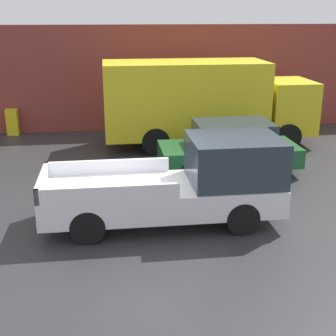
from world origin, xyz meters
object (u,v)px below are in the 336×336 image
(pickup_truck, at_px, (185,184))
(car, at_px, (230,147))
(delivery_truck, at_px, (202,100))
(newspaper_box, at_px, (12,122))

(pickup_truck, xyz_separation_m, car, (1.97, 3.39, -0.14))
(delivery_truck, height_order, newspaper_box, delivery_truck)
(pickup_truck, xyz_separation_m, delivery_truck, (1.73, 6.60, 0.74))
(newspaper_box, bearing_deg, delivery_truck, -19.01)
(car, relative_size, delivery_truck, 0.55)
(pickup_truck, relative_size, car, 1.30)
(pickup_truck, bearing_deg, car, 59.84)
(pickup_truck, height_order, newspaper_box, pickup_truck)
(newspaper_box, bearing_deg, car, -37.14)
(car, xyz_separation_m, delivery_truck, (-0.24, 3.21, 0.89))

